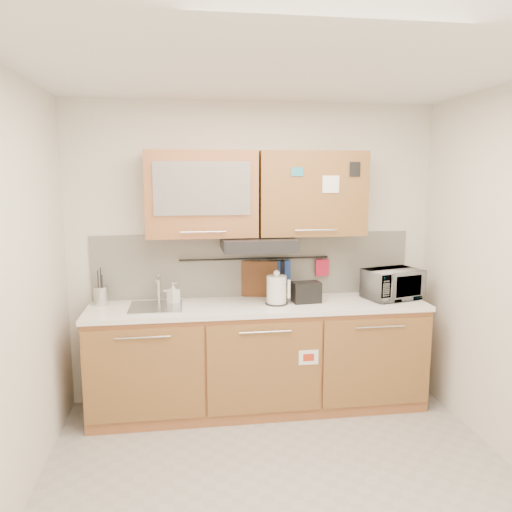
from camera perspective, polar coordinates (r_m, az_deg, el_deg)
name	(u,v)px	position (r m, az deg, el deg)	size (l,w,h in m)	color
floor	(287,493)	(3.49, 3.58, -25.39)	(3.20, 3.20, 0.00)	#9E9993
ceiling	(292,61)	(2.94, 4.13, 21.31)	(3.20, 3.20, 0.00)	white
wall_back	(254,253)	(4.41, -0.22, 0.31)	(3.20, 3.20, 0.00)	silver
wall_left	(2,302)	(3.06, -27.05, -4.71)	(3.00, 3.00, 0.00)	silver
base_cabinet	(259,362)	(4.35, 0.36, -12.06)	(2.80, 0.64, 0.88)	#A9663C
countertop	(259,306)	(4.19, 0.37, -5.76)	(2.82, 0.62, 0.04)	white
backsplash	(254,265)	(4.41, -0.20, -1.00)	(2.80, 0.02, 0.56)	silver
upper_cabinets	(256,194)	(4.18, 0.04, 7.14)	(1.82, 0.37, 0.70)	#A9663C
range_hood	(258,244)	(4.14, 0.26, 1.42)	(0.60, 0.46, 0.10)	black
sink	(156,307)	(4.16, -11.36, -5.69)	(0.42, 0.40, 0.26)	silver
utensil_rail	(255,259)	(4.36, -0.13, -0.31)	(0.02, 0.02, 1.30)	black
utensil_crock	(101,295)	(4.33, -17.28, -4.31)	(0.15, 0.15, 0.31)	silver
kettle	(277,291)	(4.16, 2.38, -3.97)	(0.21, 0.20, 0.29)	silver
toaster	(306,292)	(4.23, 5.79, -4.11)	(0.24, 0.16, 0.18)	black
microwave	(392,284)	(4.49, 15.32, -3.11)	(0.47, 0.32, 0.26)	#999999
soap_bottle	(173,293)	(4.23, -9.42, -4.19)	(0.08, 0.08, 0.18)	#999999
cutting_board	(259,283)	(4.40, 0.40, -3.10)	(0.32, 0.02, 0.39)	brown
oven_mitt	(283,273)	(4.41, 3.08, -1.94)	(0.13, 0.03, 0.22)	#214298
dark_pouch	(277,273)	(4.40, 2.37, -1.95)	(0.14, 0.04, 0.22)	black
pot_holder	(322,268)	(4.49, 7.55, -1.34)	(0.12, 0.02, 0.15)	#AD1731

